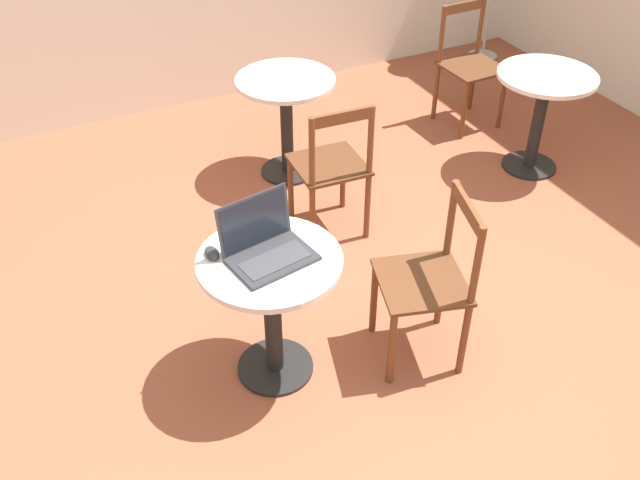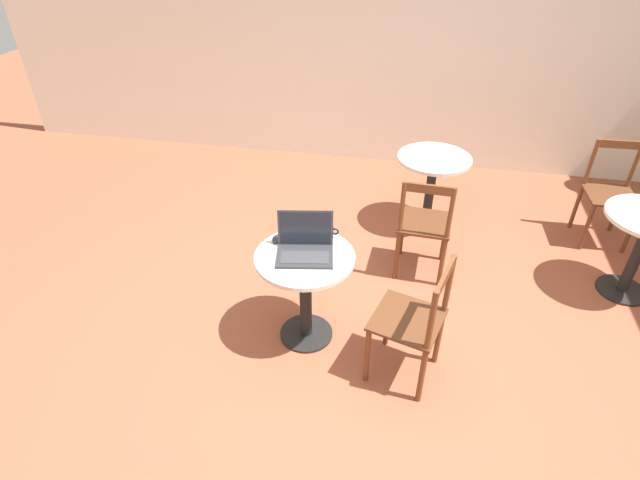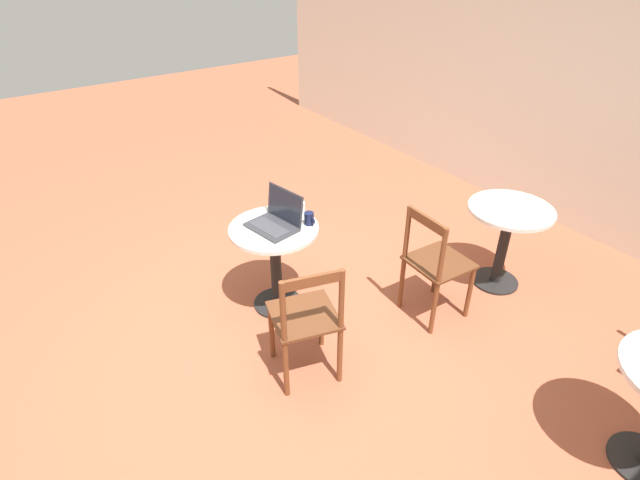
{
  "view_description": "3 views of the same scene",
  "coord_description": "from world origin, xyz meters",
  "px_view_note": "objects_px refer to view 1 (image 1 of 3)",
  "views": [
    {
      "loc": [
        -1.34,
        -2.05,
        2.69
      ],
      "look_at": [
        -0.16,
        0.33,
        0.64
      ],
      "focal_mm": 40.0,
      "sensor_mm": 36.0,
      "label": 1
    },
    {
      "loc": [
        0.13,
        -2.28,
        2.63
      ],
      "look_at": [
        -0.41,
        0.49,
        0.66
      ],
      "focal_mm": 28.0,
      "sensor_mm": 36.0,
      "label": 2
    },
    {
      "loc": [
        2.26,
        -1.29,
        2.55
      ],
      "look_at": [
        -0.31,
        0.53,
        0.57
      ],
      "focal_mm": 28.0,
      "sensor_mm": 36.0,
      "label": 3
    }
  ],
  "objects_px": {
    "cafe_table_far": "(286,105)",
    "mug": "(272,215)",
    "cafe_table_near": "(271,291)",
    "cafe_table_mid": "(542,100)",
    "drinking_glass": "(237,221)",
    "mouse": "(212,253)",
    "chair_near_right": "(430,282)",
    "chair_mid_back": "(469,66)",
    "chair_far_front": "(331,169)",
    "laptop": "(267,246)"
  },
  "relations": [
    {
      "from": "cafe_table_mid",
      "to": "laptop",
      "type": "height_order",
      "value": "laptop"
    },
    {
      "from": "chair_mid_back",
      "to": "mug",
      "type": "relative_size",
      "value": 8.19
    },
    {
      "from": "cafe_table_near",
      "to": "cafe_table_mid",
      "type": "height_order",
      "value": "same"
    },
    {
      "from": "cafe_table_near",
      "to": "cafe_table_mid",
      "type": "relative_size",
      "value": 1.0
    },
    {
      "from": "cafe_table_far",
      "to": "mug",
      "type": "height_order",
      "value": "mug"
    },
    {
      "from": "cafe_table_far",
      "to": "chair_mid_back",
      "type": "xyz_separation_m",
      "value": [
        1.54,
        0.09,
        -0.06
      ]
    },
    {
      "from": "mouse",
      "to": "chair_near_right",
      "type": "bearing_deg",
      "value": -19.8
    },
    {
      "from": "chair_mid_back",
      "to": "mug",
      "type": "distance_m",
      "value": 2.71
    },
    {
      "from": "cafe_table_near",
      "to": "chair_near_right",
      "type": "height_order",
      "value": "chair_near_right"
    },
    {
      "from": "chair_mid_back",
      "to": "chair_far_front",
      "type": "bearing_deg",
      "value": -152.14
    },
    {
      "from": "drinking_glass",
      "to": "mouse",
      "type": "bearing_deg",
      "value": -142.72
    },
    {
      "from": "cafe_table_near",
      "to": "mouse",
      "type": "height_order",
      "value": "mouse"
    },
    {
      "from": "cafe_table_mid",
      "to": "chair_mid_back",
      "type": "bearing_deg",
      "value": 91.97
    },
    {
      "from": "cafe_table_mid",
      "to": "mug",
      "type": "xyz_separation_m",
      "value": [
        -2.26,
        -0.72,
        0.24
      ]
    },
    {
      "from": "mouse",
      "to": "drinking_glass",
      "type": "xyz_separation_m",
      "value": [
        0.17,
        0.13,
        0.03
      ]
    },
    {
      "from": "cafe_table_near",
      "to": "mug",
      "type": "bearing_deg",
      "value": 64.35
    },
    {
      "from": "cafe_table_mid",
      "to": "chair_far_front",
      "type": "relative_size",
      "value": 0.79
    },
    {
      "from": "cafe_table_near",
      "to": "chair_far_front",
      "type": "xyz_separation_m",
      "value": [
        0.77,
        0.9,
        -0.06
      ]
    },
    {
      "from": "cafe_table_near",
      "to": "chair_near_right",
      "type": "relative_size",
      "value": 0.79
    },
    {
      "from": "drinking_glass",
      "to": "cafe_table_near",
      "type": "bearing_deg",
      "value": -79.94
    },
    {
      "from": "cafe_table_mid",
      "to": "drinking_glass",
      "type": "bearing_deg",
      "value": -164.07
    },
    {
      "from": "chair_far_front",
      "to": "mouse",
      "type": "relative_size",
      "value": 8.98
    },
    {
      "from": "chair_far_front",
      "to": "drinking_glass",
      "type": "relative_size",
      "value": 8.99
    },
    {
      "from": "cafe_table_mid",
      "to": "chair_far_front",
      "type": "height_order",
      "value": "chair_far_front"
    },
    {
      "from": "cafe_table_far",
      "to": "chair_mid_back",
      "type": "distance_m",
      "value": 1.54
    },
    {
      "from": "chair_mid_back",
      "to": "drinking_glass",
      "type": "distance_m",
      "value": 2.83
    },
    {
      "from": "laptop",
      "to": "drinking_glass",
      "type": "bearing_deg",
      "value": 100.55
    },
    {
      "from": "chair_near_right",
      "to": "drinking_glass",
      "type": "xyz_separation_m",
      "value": [
        -0.78,
        0.47,
        0.3
      ]
    },
    {
      "from": "cafe_table_mid",
      "to": "chair_mid_back",
      "type": "height_order",
      "value": "chair_mid_back"
    },
    {
      "from": "cafe_table_mid",
      "to": "chair_far_front",
      "type": "distance_m",
      "value": 1.61
    },
    {
      "from": "chair_mid_back",
      "to": "mug",
      "type": "height_order",
      "value": "chair_mid_back"
    },
    {
      "from": "chair_far_front",
      "to": "laptop",
      "type": "bearing_deg",
      "value": -131.27
    },
    {
      "from": "cafe_table_near",
      "to": "chair_near_right",
      "type": "xyz_separation_m",
      "value": [
        0.73,
        -0.21,
        -0.06
      ]
    },
    {
      "from": "cafe_table_far",
      "to": "chair_mid_back",
      "type": "bearing_deg",
      "value": 3.19
    },
    {
      "from": "cafe_table_near",
      "to": "cafe_table_far",
      "type": "bearing_deg",
      "value": 63.81
    },
    {
      "from": "cafe_table_mid",
      "to": "mug",
      "type": "relative_size",
      "value": 6.47
    },
    {
      "from": "mouse",
      "to": "mug",
      "type": "distance_m",
      "value": 0.35
    },
    {
      "from": "cafe_table_far",
      "to": "laptop",
      "type": "height_order",
      "value": "laptop"
    },
    {
      "from": "cafe_table_mid",
      "to": "drinking_glass",
      "type": "xyz_separation_m",
      "value": [
        -2.42,
        -0.69,
        0.24
      ]
    },
    {
      "from": "cafe_table_far",
      "to": "chair_near_right",
      "type": "bearing_deg",
      "value": -92.49
    },
    {
      "from": "cafe_table_far",
      "to": "mug",
      "type": "relative_size",
      "value": 6.47
    },
    {
      "from": "cafe_table_far",
      "to": "mug",
      "type": "distance_m",
      "value": 1.59
    },
    {
      "from": "cafe_table_near",
      "to": "cafe_table_mid",
      "type": "distance_m",
      "value": 2.56
    },
    {
      "from": "chair_near_right",
      "to": "chair_far_front",
      "type": "relative_size",
      "value": 1.0
    },
    {
      "from": "cafe_table_near",
      "to": "mouse",
      "type": "distance_m",
      "value": 0.33
    },
    {
      "from": "laptop",
      "to": "mug",
      "type": "distance_m",
      "value": 0.24
    },
    {
      "from": "cafe_table_near",
      "to": "laptop",
      "type": "xyz_separation_m",
      "value": [
        -0.0,
        0.02,
        0.24
      ]
    },
    {
      "from": "cafe_table_near",
      "to": "chair_mid_back",
      "type": "bearing_deg",
      "value": 36.42
    },
    {
      "from": "cafe_table_near",
      "to": "chair_mid_back",
      "type": "height_order",
      "value": "chair_mid_back"
    },
    {
      "from": "cafe_table_mid",
      "to": "mouse",
      "type": "relative_size",
      "value": 7.09
    }
  ]
}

